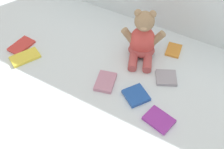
{
  "coord_description": "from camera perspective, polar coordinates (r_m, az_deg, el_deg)",
  "views": [
    {
      "loc": [
        0.39,
        -0.77,
        0.96
      ],
      "look_at": [
        0.0,
        -0.1,
        0.1
      ],
      "focal_mm": 44.17,
      "sensor_mm": 36.0,
      "label": 1
    }
  ],
  "objects": [
    {
      "name": "book_case_3",
      "position": [
        1.29,
        11.16,
        -0.65
      ],
      "size": [
        0.12,
        0.12,
        0.01
      ],
      "primitive_type": "cube",
      "rotation": [
        0.0,
        0.0,
        0.47
      ],
      "color": "#94909B",
      "rests_on": "ground_plane"
    },
    {
      "name": "teddy_bear",
      "position": [
        1.33,
        6.33,
        7.08
      ],
      "size": [
        0.21,
        0.21,
        0.25
      ],
      "rotation": [
        0.0,
        0.0,
        0.38
      ],
      "color": "#D84C47",
      "rests_on": "ground_plane"
    },
    {
      "name": "book_case_0",
      "position": [
        1.15,
        9.67,
        -9.2
      ],
      "size": [
        0.13,
        0.11,
        0.01
      ],
      "primitive_type": "cube",
      "rotation": [
        0.0,
        0.0,
        4.49
      ],
      "color": "purple",
      "rests_on": "ground_plane"
    },
    {
      "name": "book_case_1",
      "position": [
        1.5,
        -18.25,
        5.69
      ],
      "size": [
        0.08,
        0.13,
        0.01
      ],
      "primitive_type": "cube",
      "rotation": [
        0.0,
        0.0,
        3.09
      ],
      "color": "red",
      "rests_on": "ground_plane"
    },
    {
      "name": "book_case_2",
      "position": [
        1.21,
        5.0,
        -4.32
      ],
      "size": [
        0.13,
        0.13,
        0.02
      ],
      "primitive_type": "cube",
      "rotation": [
        0.0,
        0.0,
        0.98
      ],
      "color": "#1F4EA5",
      "rests_on": "ground_plane"
    },
    {
      "name": "book_case_6",
      "position": [
        1.25,
        -1.37,
        -1.5
      ],
      "size": [
        0.11,
        0.13,
        0.02
      ],
      "primitive_type": "cube",
      "rotation": [
        0.0,
        0.0,
        0.27
      ],
      "color": "#B87B94",
      "rests_on": "ground_plane"
    },
    {
      "name": "book_case_4",
      "position": [
        1.43,
        -17.56,
        3.45
      ],
      "size": [
        0.13,
        0.16,
        0.01
      ],
      "primitive_type": "cube",
      "rotation": [
        0.0,
        0.0,
        2.68
      ],
      "color": "yellow",
      "rests_on": "ground_plane"
    },
    {
      "name": "book_case_5",
      "position": [
        1.44,
        12.63,
        4.96
      ],
      "size": [
        0.08,
        0.11,
        0.01
      ],
      "primitive_type": "cube",
      "rotation": [
        0.0,
        0.0,
        0.16
      ],
      "color": "orange",
      "rests_on": "ground_plane"
    },
    {
      "name": "ground_plane",
      "position": [
        1.29,
        2.06,
        -0.04
      ],
      "size": [
        3.2,
        3.2,
        0.0
      ],
      "primitive_type": "plane",
      "color": "silver"
    }
  ]
}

